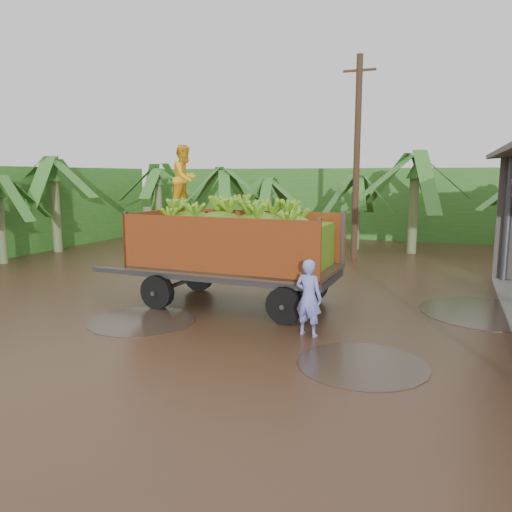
{
  "coord_description": "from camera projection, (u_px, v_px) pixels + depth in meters",
  "views": [
    {
      "loc": [
        3.62,
        -11.04,
        3.26
      ],
      "look_at": [
        -0.93,
        0.74,
        1.2
      ],
      "focal_mm": 35.0,
      "sensor_mm": 36.0,
      "label": 1
    }
  ],
  "objects": [
    {
      "name": "hedge_north",
      "position": [
        339.0,
        202.0,
        27.13
      ],
      "size": [
        22.0,
        3.0,
        3.6
      ],
      "primitive_type": "cube",
      "color": "#2D661E",
      "rests_on": "ground"
    },
    {
      "name": "banana_plants",
      "position": [
        205.0,
        212.0,
        19.42
      ],
      "size": [
        24.12,
        20.03,
        4.24
      ],
      "color": "#2D661E",
      "rests_on": "ground"
    },
    {
      "name": "man_blue",
      "position": [
        309.0,
        298.0,
        10.13
      ],
      "size": [
        0.65,
        0.5,
        1.59
      ],
      "primitive_type": "imported",
      "rotation": [
        0.0,
        0.0,
        2.92
      ],
      "color": "#7680D8",
      "rests_on": "ground"
    },
    {
      "name": "ground",
      "position": [
        281.0,
        312.0,
        11.98
      ],
      "size": [
        100.0,
        100.0,
        0.0
      ],
      "primitive_type": "plane",
      "color": "black",
      "rests_on": "ground"
    },
    {
      "name": "utility_pole",
      "position": [
        357.0,
        159.0,
        18.63
      ],
      "size": [
        1.2,
        0.24,
        7.59
      ],
      "color": "#47301E",
      "rests_on": "ground"
    },
    {
      "name": "banana_trailer",
      "position": [
        235.0,
        245.0,
        12.43
      ],
      "size": [
        6.99,
        2.54,
        4.03
      ],
      "rotation": [
        0.0,
        0.0,
        -0.02
      ],
      "color": "#9C4116",
      "rests_on": "ground"
    }
  ]
}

